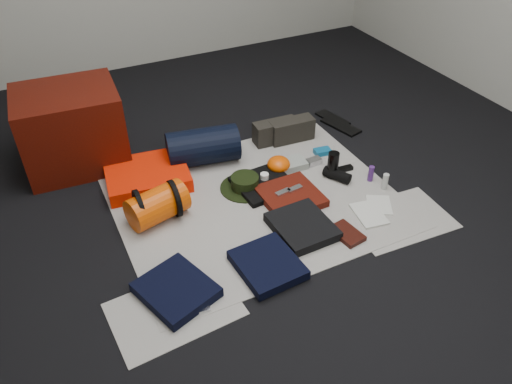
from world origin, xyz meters
name	(u,v)px	position (x,y,z in m)	size (l,w,h in m)	color
floor	(257,203)	(0.00, 0.00, -0.01)	(4.50, 4.50, 0.02)	black
newspaper_mat	(257,201)	(0.00, 0.00, 0.00)	(1.60, 1.30, 0.01)	beige
newspaper_sheet_front_left	(175,309)	(-0.70, -0.55, 0.00)	(0.58, 0.40, 0.00)	beige
newspaper_sheet_front_right	(398,219)	(0.65, -0.50, 0.00)	(0.58, 0.40, 0.00)	beige
red_cabinet	(72,129)	(-0.86, 0.88, 0.25)	(0.61, 0.51, 0.51)	#480D05
sleeping_pad	(147,176)	(-0.52, 0.47, 0.05)	(0.49, 0.40, 0.09)	#F52002
stuff_sack	(158,205)	(-0.57, 0.10, 0.10)	(0.19, 0.19, 0.33)	#D74703
sack_strap_left	(140,208)	(-0.67, 0.10, 0.11)	(0.22, 0.22, 0.03)	black
sack_strap_right	(174,198)	(-0.47, 0.10, 0.11)	(0.22, 0.22, 0.03)	black
navy_duffel	(203,146)	(-0.13, 0.52, 0.12)	(0.24, 0.24, 0.45)	black
boonie_brim	(245,187)	(-0.01, 0.14, 0.01)	(0.31, 0.31, 0.01)	black
boonie_crown	(245,182)	(-0.01, 0.14, 0.05)	(0.17, 0.17, 0.07)	black
hiking_boot_left	(275,132)	(0.41, 0.54, 0.08)	(0.30, 0.11, 0.15)	black
hiking_boot_right	(292,130)	(0.52, 0.51, 0.08)	(0.31, 0.12, 0.15)	black
flip_flop_left	(341,126)	(0.94, 0.51, 0.01)	(0.11, 0.31, 0.02)	black
flip_flop_right	(333,118)	(0.95, 0.63, 0.01)	(0.10, 0.27, 0.02)	black
trousers_navy_a	(176,290)	(-0.66, -0.47, 0.03)	(0.30, 0.34, 0.05)	black
trousers_navy_b	(268,265)	(-0.19, -0.51, 0.03)	(0.29, 0.33, 0.05)	black
trousers_charcoal	(302,227)	(0.11, -0.34, 0.03)	(0.30, 0.34, 0.05)	black
black_tshirt	(264,184)	(0.10, 0.11, 0.02)	(0.33, 0.31, 0.03)	black
red_shirt	(290,196)	(0.19, -0.07, 0.03)	(0.33, 0.33, 0.04)	#4E1108
orange_stuff_sack	(279,164)	(0.26, 0.22, 0.05)	(0.15, 0.15, 0.10)	#D74703
first_aid_pouch	(292,164)	(0.36, 0.22, 0.03)	(0.18, 0.13, 0.04)	gray
water_bottle	(333,165)	(0.53, 0.01, 0.09)	(0.07, 0.07, 0.17)	black
speaker	(337,175)	(0.54, -0.03, 0.04)	(0.07, 0.07, 0.17)	black
compact_camera	(314,161)	(0.50, 0.18, 0.03)	(0.10, 0.06, 0.04)	silver
cyan_case	(322,151)	(0.62, 0.26, 0.02)	(0.11, 0.07, 0.03)	#0D5884
toiletry_purple	(371,174)	(0.72, -0.13, 0.06)	(0.03, 0.03, 0.10)	#472069
toiletry_clear	(385,182)	(0.75, -0.24, 0.06)	(0.04, 0.04, 0.10)	#ACB0AB
paperback_book	(347,234)	(0.30, -0.49, 0.02)	(0.12, 0.19, 0.03)	black
map_booklet	(369,214)	(0.52, -0.40, 0.01)	(0.15, 0.22, 0.01)	beige
map_printout	(379,205)	(0.62, -0.35, 0.01)	(0.14, 0.18, 0.01)	beige
sunglasses	(345,169)	(0.65, 0.03, 0.02)	(0.10, 0.04, 0.03)	black
key_cluster	(202,307)	(-0.58, -0.60, 0.01)	(0.07, 0.07, 0.01)	silver
tape_roll	(264,176)	(0.12, 0.14, 0.06)	(0.05, 0.05, 0.04)	white
energy_bar_a	(283,192)	(0.15, -0.05, 0.06)	(0.10, 0.04, 0.01)	silver
energy_bar_b	(295,189)	(0.23, -0.05, 0.06)	(0.10, 0.04, 0.01)	silver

